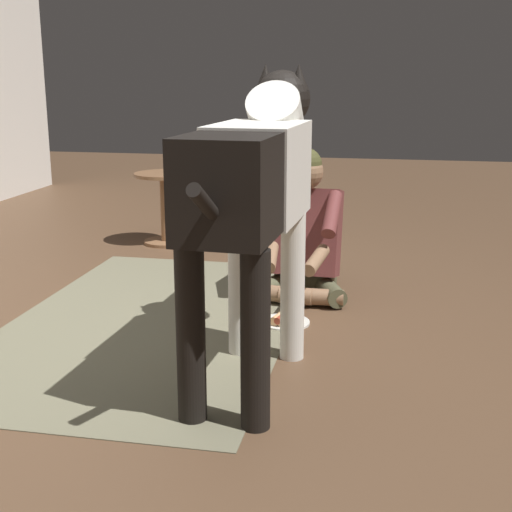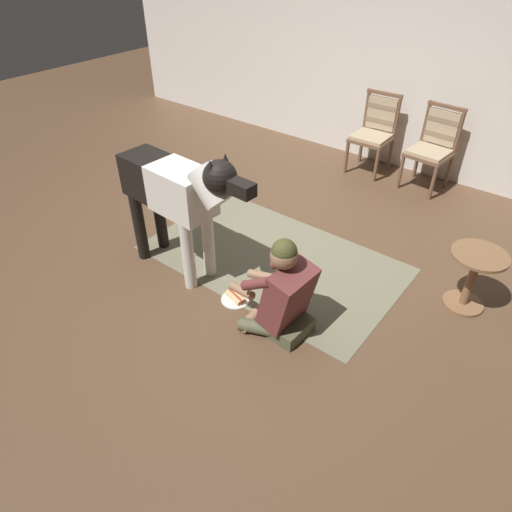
{
  "view_description": "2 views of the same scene",
  "coord_description": "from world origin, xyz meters",
  "px_view_note": "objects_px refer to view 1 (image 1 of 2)",
  "views": [
    {
      "loc": [
        -3.08,
        -1.11,
        1.27
      ],
      "look_at": [
        0.4,
        -0.41,
        0.35
      ],
      "focal_mm": 49.73,
      "sensor_mm": 36.0,
      "label": 1
    },
    {
      "loc": [
        2.35,
        -2.81,
        2.69
      ],
      "look_at": [
        0.49,
        -0.44,
        0.46
      ],
      "focal_mm": 31.93,
      "sensor_mm": 36.0,
      "label": 2
    }
  ],
  "objects_px": {
    "large_dog": "(255,183)",
    "hot_dog_on_plate": "(285,319)",
    "round_side_table": "(165,201)",
    "person_sitting_on_floor": "(304,236)"
  },
  "relations": [
    {
      "from": "large_dog",
      "to": "hot_dog_on_plate",
      "type": "xyz_separation_m",
      "value": [
        0.65,
        -0.03,
        -0.81
      ]
    },
    {
      "from": "large_dog",
      "to": "round_side_table",
      "type": "bearing_deg",
      "value": 27.1
    },
    {
      "from": "large_dog",
      "to": "round_side_table",
      "type": "relative_size",
      "value": 2.99
    },
    {
      "from": "person_sitting_on_floor",
      "to": "large_dog",
      "type": "bearing_deg",
      "value": 177.13
    },
    {
      "from": "round_side_table",
      "to": "person_sitting_on_floor",
      "type": "bearing_deg",
      "value": -131.95
    },
    {
      "from": "large_dog",
      "to": "person_sitting_on_floor",
      "type": "bearing_deg",
      "value": -2.87
    },
    {
      "from": "person_sitting_on_floor",
      "to": "hot_dog_on_plate",
      "type": "relative_size",
      "value": 3.36
    },
    {
      "from": "person_sitting_on_floor",
      "to": "large_dog",
      "type": "distance_m",
      "value": 1.25
    },
    {
      "from": "person_sitting_on_floor",
      "to": "hot_dog_on_plate",
      "type": "height_order",
      "value": "person_sitting_on_floor"
    },
    {
      "from": "person_sitting_on_floor",
      "to": "hot_dog_on_plate",
      "type": "bearing_deg",
      "value": 177.13
    }
  ]
}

